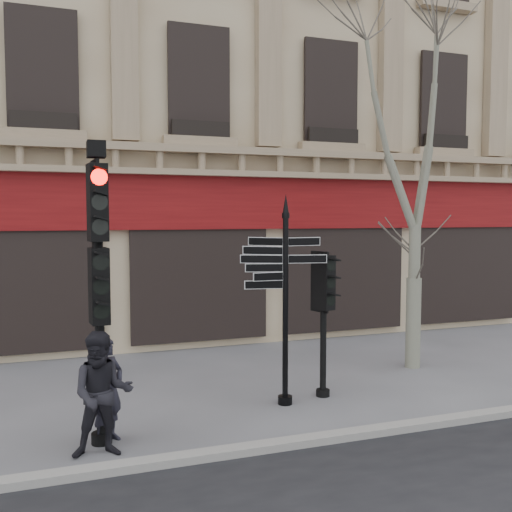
# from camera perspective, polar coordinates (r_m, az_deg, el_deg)

# --- Properties ---
(ground) EXTENTS (80.00, 80.00, 0.00)m
(ground) POSITION_cam_1_polar(r_m,az_deg,el_deg) (9.82, 1.58, -15.44)
(ground) COLOR #59595D
(ground) RESTS_ON ground
(kerb) EXTENTS (80.00, 0.25, 0.12)m
(kerb) POSITION_cam_1_polar(r_m,az_deg,el_deg) (8.59, 5.10, -17.94)
(kerb) COLOR gray
(kerb) RESTS_ON ground
(building) EXTENTS (28.00, 15.52, 18.00)m
(building) POSITION_cam_1_polar(r_m,az_deg,el_deg) (22.14, -10.72, 18.92)
(building) COLOR tan
(building) RESTS_ON ground
(fingerpost) EXTENTS (1.96, 1.96, 3.65)m
(fingerpost) POSITION_cam_1_polar(r_m,az_deg,el_deg) (9.77, 2.97, -0.81)
(fingerpost) COLOR black
(fingerpost) RESTS_ON ground
(traffic_signal_main) EXTENTS (0.51, 0.39, 4.31)m
(traffic_signal_main) POSITION_cam_1_polar(r_m,az_deg,el_deg) (8.32, -15.50, 0.09)
(traffic_signal_main) COLOR black
(traffic_signal_main) RESTS_ON ground
(traffic_signal_secondary) EXTENTS (0.50, 0.42, 2.58)m
(traffic_signal_secondary) POSITION_cam_1_polar(r_m,az_deg,el_deg) (10.34, 6.78, -4.20)
(traffic_signal_secondary) COLOR black
(traffic_signal_secondary) RESTS_ON ground
(plane_tree) EXTENTS (2.82, 2.82, 7.50)m
(plane_tree) POSITION_cam_1_polar(r_m,az_deg,el_deg) (12.77, 15.82, 12.83)
(plane_tree) COLOR gray
(plane_tree) RESTS_ON ground
(pedestrian_a) EXTENTS (0.66, 0.65, 1.53)m
(pedestrian_a) POSITION_cam_1_polar(r_m,az_deg,el_deg) (8.71, -14.60, -12.83)
(pedestrian_a) COLOR #22212C
(pedestrian_a) RESTS_ON ground
(pedestrian_b) EXTENTS (0.89, 0.73, 1.72)m
(pedestrian_b) POSITION_cam_1_polar(r_m,az_deg,el_deg) (8.22, -15.12, -13.19)
(pedestrian_b) COLOR black
(pedestrian_b) RESTS_ON ground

